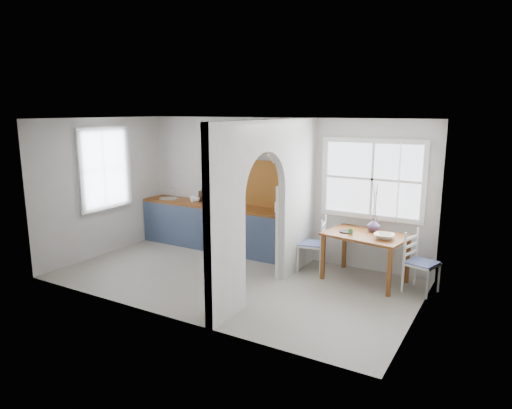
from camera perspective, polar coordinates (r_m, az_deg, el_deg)
The scene contains 26 objects.
floor at distance 7.61m, azimuth -3.03°, elevation -9.33°, with size 5.80×3.20×0.01m, color gray.
ceiling at distance 7.11m, azimuth -3.26°, elevation 10.64°, with size 5.80×3.20×0.01m, color silver.
walls at distance 7.25m, azimuth -3.15°, elevation 0.31°, with size 5.81×3.21×2.60m.
partition at distance 6.92m, azimuth 1.96°, elevation 1.04°, with size 0.12×3.20×2.60m.
kitchen_window at distance 9.08m, azimuth -18.53°, elevation 4.27°, with size 0.10×1.16×1.50m, color white, non-canonical shape.
nook_window at distance 7.86m, azimuth 14.33°, elevation 3.08°, with size 1.76×0.10×1.30m, color white, non-canonical shape.
counter at distance 9.13m, azimuth -4.44°, elevation -2.76°, with size 3.50×0.60×0.90m.
sink at distance 9.79m, azimuth -10.84°, elevation 0.67°, with size 0.40×0.40×0.02m, color silver.
backsplash at distance 8.67m, azimuth 1.45°, elevation 2.55°, with size 1.65×0.03×0.90m, color brown.
shelf at distance 8.52m, azimuth 1.19°, elevation 6.77°, with size 1.75×0.20×0.21m.
pendant_lamp at distance 8.06m, azimuth 2.22°, elevation 5.65°, with size 0.26×0.26×0.16m, color white.
utensil_rail at distance 7.69m, azimuth 4.35°, elevation 2.09°, with size 0.02×0.02×0.50m, color silver.
dining_table at distance 7.63m, azimuth 13.46°, elevation -6.47°, with size 1.26×0.84×0.79m, color brown, non-canonical shape.
chair_left at distance 7.98m, azimuth 6.98°, elevation -4.83°, with size 0.43×0.43×0.94m, color silver, non-canonical shape.
chair_right at distance 7.39m, azimuth 20.04°, elevation -6.84°, with size 0.43×0.43×0.94m, color silver, non-canonical shape.
kettle at distance 8.32m, azimuth 2.82°, elevation -0.23°, with size 0.19×0.15×0.22m, color white, non-canonical shape.
mug_a at distance 9.37m, azimuth -7.96°, elevation 0.67°, with size 0.12×0.12×0.11m, color white.
mug_b at distance 9.35m, azimuth -7.41°, elevation 0.61°, with size 0.12×0.12×0.10m, color white.
knife_block at distance 9.41m, azimuth -6.69°, elevation 1.08°, with size 0.10×0.14×0.22m, color black.
jar at distance 9.17m, azimuth -5.23°, elevation 0.58°, with size 0.09×0.09×0.14m, color #977F52.
towel_magenta at distance 8.06m, azimuth 4.30°, elevation -6.05°, with size 0.02×0.03×0.50m, color #CE1D6A.
towel_orange at distance 8.03m, azimuth 4.14°, elevation -6.32°, with size 0.02×0.03×0.45m, color #F06702.
bowl at distance 7.32m, azimuth 15.74°, elevation -3.84°, with size 0.31×0.31×0.08m, color white.
table_cup at distance 7.45m, azimuth 11.77°, elevation -3.33°, with size 0.09×0.09×0.08m, color #4D954E.
plate at distance 7.56m, azimuth 11.15°, elevation -3.35°, with size 0.21×0.21×0.02m, color black.
vase at distance 7.68m, azimuth 14.49°, elevation -2.49°, with size 0.21×0.21×0.22m, color #50395D.
Camera 1 is at (3.92, -5.93, 2.73)m, focal length 32.00 mm.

